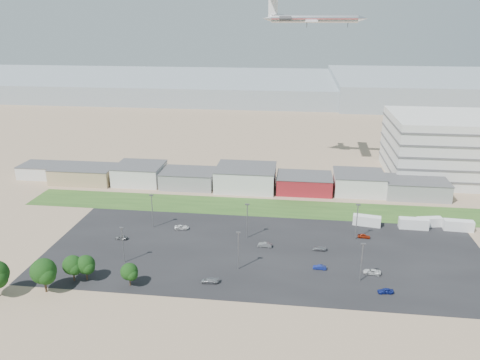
% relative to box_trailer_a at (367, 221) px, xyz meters
% --- Properties ---
extents(ground, '(700.00, 700.00, 0.00)m').
position_rel_box_trailer_a_xyz_m(ground, '(-35.32, -41.51, -1.57)').
color(ground, '#987C61').
rests_on(ground, ground).
extents(parking_lot, '(120.00, 50.00, 0.01)m').
position_rel_box_trailer_a_xyz_m(parking_lot, '(-30.32, -21.51, -1.57)').
color(parking_lot, black).
rests_on(parking_lot, ground).
extents(grass_strip, '(160.00, 16.00, 0.02)m').
position_rel_box_trailer_a_xyz_m(grass_strip, '(-35.32, 10.49, -1.56)').
color(grass_strip, '#294F1D').
rests_on(grass_strip, ground).
extents(hills_backdrop, '(700.00, 200.00, 9.00)m').
position_rel_box_trailer_a_xyz_m(hills_backdrop, '(4.68, 273.49, 2.93)').
color(hills_backdrop, gray).
rests_on(hills_backdrop, ground).
extents(building_row, '(170.00, 20.00, 8.00)m').
position_rel_box_trailer_a_xyz_m(building_row, '(-52.32, 29.49, 2.43)').
color(building_row, silver).
rests_on(building_row, ground).
extents(box_trailer_a, '(8.71, 4.01, 3.14)m').
position_rel_box_trailer_a_xyz_m(box_trailer_a, '(0.00, 0.00, 0.00)').
color(box_trailer_a, silver).
rests_on(box_trailer_a, ground).
extents(box_trailer_b, '(8.75, 2.90, 3.26)m').
position_rel_box_trailer_a_xyz_m(box_trailer_b, '(13.92, -0.55, 0.06)').
color(box_trailer_b, silver).
rests_on(box_trailer_b, ground).
extents(box_trailer_c, '(7.93, 3.93, 2.85)m').
position_rel_box_trailer_a_xyz_m(box_trailer_c, '(19.19, 1.85, -0.15)').
color(box_trailer_c, silver).
rests_on(box_trailer_c, ground).
extents(box_trailer_d, '(8.74, 3.25, 3.22)m').
position_rel_box_trailer_a_xyz_m(box_trailer_d, '(27.14, -0.22, 0.04)').
color(box_trailer_d, silver).
rests_on(box_trailer_d, ground).
extents(tree_left, '(6.42, 6.42, 9.63)m').
position_rel_box_trailer_a_xyz_m(tree_left, '(-79.75, -48.04, 3.24)').
color(tree_left, black).
rests_on(tree_left, ground).
extents(tree_mid, '(5.08, 5.08, 7.62)m').
position_rel_box_trailer_a_xyz_m(tree_mid, '(-75.44, -42.53, 2.24)').
color(tree_mid, black).
rests_on(tree_mid, ground).
extents(tree_right, '(4.95, 4.95, 7.42)m').
position_rel_box_trailer_a_xyz_m(tree_right, '(-72.50, -41.74, 2.14)').
color(tree_right, black).
rests_on(tree_right, ground).
extents(tree_near, '(4.47, 4.47, 6.70)m').
position_rel_box_trailer_a_xyz_m(tree_near, '(-61.02, -42.97, 1.78)').
color(tree_near, black).
rests_on(tree_near, ground).
extents(lightpole_front_l, '(1.19, 0.49, 10.09)m').
position_rel_box_trailer_a_xyz_m(lightpole_front_l, '(-66.50, -32.12, 3.47)').
color(lightpole_front_l, slate).
rests_on(lightpole_front_l, ground).
extents(lightpole_front_m, '(1.23, 0.51, 10.42)m').
position_rel_box_trailer_a_xyz_m(lightpole_front_m, '(-36.16, -31.77, 3.64)').
color(lightpole_front_m, slate).
rests_on(lightpole_front_m, ground).
extents(lightpole_front_r, '(1.19, 0.50, 10.14)m').
position_rel_box_trailer_a_xyz_m(lightpole_front_r, '(-5.78, -33.70, 3.50)').
color(lightpole_front_r, slate).
rests_on(lightpole_front_r, ground).
extents(lightpole_back_l, '(1.26, 0.52, 10.68)m').
position_rel_box_trailer_a_xyz_m(lightpole_back_l, '(-65.56, -9.78, 3.77)').
color(lightpole_back_l, slate).
rests_on(lightpole_back_l, ground).
extents(lightpole_back_m, '(1.26, 0.52, 10.68)m').
position_rel_box_trailer_a_xyz_m(lightpole_back_m, '(-35.96, -13.45, 3.77)').
color(lightpole_back_m, slate).
rests_on(lightpole_back_m, ground).
extents(lightpole_back_r, '(1.29, 0.54, 10.95)m').
position_rel_box_trailer_a_xyz_m(lightpole_back_r, '(-4.49, -10.40, 3.91)').
color(lightpole_back_r, slate).
rests_on(lightpole_back_r, ground).
extents(airliner, '(40.99, 28.60, 11.87)m').
position_rel_box_trailer_a_xyz_m(airliner, '(-17.97, 55.06, 59.56)').
color(airliner, silver).
extents(parked_car_0, '(4.51, 2.41, 1.20)m').
position_rel_box_trailer_a_xyz_m(parked_car_0, '(-2.44, -30.03, -0.97)').
color(parked_car_0, silver).
rests_on(parked_car_0, ground).
extents(parked_car_1, '(3.50, 1.37, 1.14)m').
position_rel_box_trailer_a_xyz_m(parked_car_1, '(-15.43, -29.30, -1.00)').
color(parked_car_1, navy).
rests_on(parked_car_1, ground).
extents(parked_car_2, '(3.80, 1.92, 1.24)m').
position_rel_box_trailer_a_xyz_m(parked_car_2, '(-0.50, -38.63, -0.95)').
color(parked_car_2, navy).
rests_on(parked_car_2, ground).
extents(parked_car_3, '(4.51, 2.10, 1.28)m').
position_rel_box_trailer_a_xyz_m(parked_car_3, '(-42.27, -39.30, -0.93)').
color(parked_car_3, '#A5A5AA').
rests_on(parked_car_3, ground).
extents(parked_car_5, '(3.64, 1.63, 1.22)m').
position_rel_box_trailer_a_xyz_m(parked_car_5, '(-72.26, -19.12, -0.96)').
color(parked_car_5, '#595B5E').
rests_on(parked_car_5, ground).
extents(parked_car_7, '(4.11, 1.79, 1.31)m').
position_rel_box_trailer_a_xyz_m(parked_car_7, '(-30.34, -18.58, -0.92)').
color(parked_car_7, '#595B5E').
rests_on(parked_car_7, ground).
extents(parked_car_8, '(3.74, 1.76, 1.24)m').
position_rel_box_trailer_a_xyz_m(parked_car_8, '(-1.91, -9.27, -0.95)').
color(parked_car_8, maroon).
rests_on(parked_car_8, ground).
extents(parked_car_9, '(4.60, 2.49, 1.22)m').
position_rel_box_trailer_a_xyz_m(parked_car_9, '(-56.49, -10.04, -0.96)').
color(parked_car_9, silver).
rests_on(parked_car_9, ground).
extents(parked_car_12, '(3.88, 1.69, 1.11)m').
position_rel_box_trailer_a_xyz_m(parked_car_12, '(-15.22, -18.85, -1.02)').
color(parked_car_12, '#A5A5AA').
rests_on(parked_car_12, ground).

